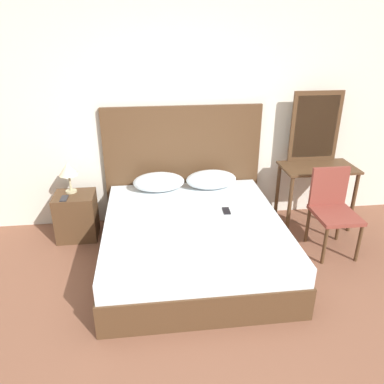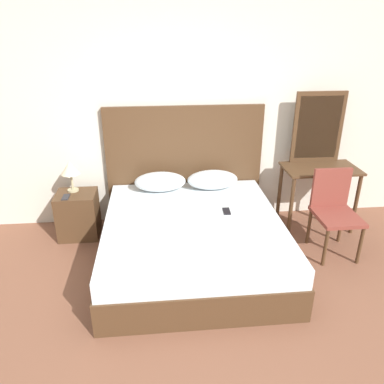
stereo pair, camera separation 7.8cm
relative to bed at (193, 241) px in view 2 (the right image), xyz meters
name	(u,v)px [view 2 (the right image)]	position (x,y,z in m)	size (l,w,h in m)	color
ground_plane	(204,368)	(-0.05, -1.31, -0.25)	(16.00, 16.00, 0.00)	brown
wall_back	(179,110)	(-0.05, 1.05, 1.10)	(10.00, 0.06, 2.70)	silver
bed	(193,241)	(0.00, 0.00, 0.00)	(1.75, 1.90, 0.50)	#4C331E
headboard	(185,165)	(0.00, 0.98, 0.46)	(1.84, 0.05, 1.41)	#4C331E
pillow_left	(160,182)	(-0.30, 0.74, 0.36)	(0.58, 0.33, 0.21)	silver
pillow_right	(213,180)	(0.30, 0.74, 0.36)	(0.58, 0.33, 0.21)	silver
phone_on_bed	(227,211)	(0.36, 0.13, 0.26)	(0.08, 0.15, 0.01)	black
nightstand	(78,215)	(-1.24, 0.67, 0.02)	(0.44, 0.38, 0.53)	#4C331E
table_lamp	(70,169)	(-1.28, 0.75, 0.54)	(0.21, 0.21, 0.35)	tan
phone_on_nightstand	(66,197)	(-1.33, 0.58, 0.28)	(0.07, 0.15, 0.01)	#232328
vanity_desk	(319,179)	(1.53, 0.62, 0.36)	(0.84, 0.49, 0.75)	#4C331E
vanity_mirror	(318,127)	(1.53, 0.84, 0.91)	(0.58, 0.03, 0.82)	#4C331E
chair	(334,207)	(1.49, 0.12, 0.25)	(0.42, 0.48, 0.88)	brown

